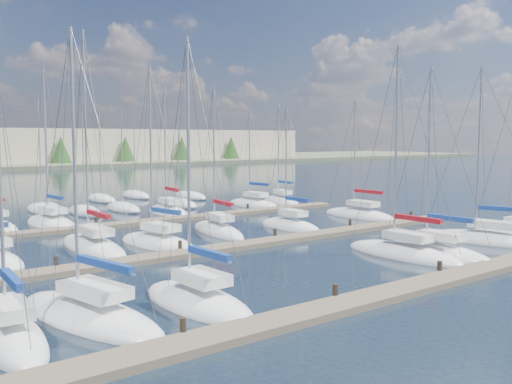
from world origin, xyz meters
TOP-DOWN VIEW (x-y plane):
  - ground at (0.00, 60.00)m, footprint 400.00×400.00m
  - dock_near at (0.00, 2.01)m, footprint 44.00×1.93m
  - dock_mid at (0.00, 16.01)m, footprint 44.00×1.93m
  - dock_far at (0.00, 30.01)m, footprint 44.00×1.93m
  - sailboat_k at (2.35, 21.95)m, footprint 3.52×8.37m
  - sailboat_o at (-6.66, 34.24)m, footprint 3.42×8.17m
  - sailboat_d at (6.75, 7.48)m, footprint 2.72×8.63m
  - sailboat_e at (8.48, 6.30)m, footprint 2.85×7.99m
  - sailboat_a at (-17.13, 6.72)m, footprint 2.73×7.58m
  - sailboat_j at (-3.86, 20.23)m, footprint 3.81×8.16m
  - sailboat_i at (-7.97, 21.69)m, footprint 3.02×9.65m
  - sailboat_q at (15.41, 34.41)m, footprint 3.27×7.78m
  - sailboat_l at (8.43, 20.26)m, footprint 2.32×6.97m
  - sailboat_m at (18.10, 21.35)m, footprint 2.72×8.57m
  - sailboat_f at (15.37, 6.80)m, footprint 4.89×9.72m
  - sailboat_r at (19.61, 34.67)m, footprint 3.39×7.59m
  - sailboat_p at (5.00, 34.66)m, footprint 3.43×8.08m
  - sailboat_b at (-13.87, 7.31)m, footprint 4.64×9.65m
  - sailboat_c at (-9.26, 6.31)m, footprint 3.00×7.59m
  - distant_boats at (-4.34, 43.76)m, footprint 36.93×20.75m

SIDE VIEW (x-z plane):
  - ground at x=0.00m, z-range 0.00..0.00m
  - dock_near at x=0.00m, z-range -0.40..0.70m
  - dock_mid at x=0.00m, z-range -0.40..0.70m
  - dock_far at x=0.00m, z-range -0.40..0.70m
  - sailboat_b at x=-13.87m, z-range -6.17..6.51m
  - sailboat_m at x=18.10m, z-range -5.81..6.15m
  - sailboat_q at x=15.41m, z-range -5.42..5.77m
  - sailboat_f at x=15.37m, z-range -6.47..6.82m
  - sailboat_c at x=-9.26m, z-range -6.16..6.52m
  - sailboat_l at x=8.43m, z-range -5.26..5.62m
  - sailboat_j at x=-3.86m, z-range -6.45..6.81m
  - sailboat_a at x=-17.13m, z-range -5.28..5.65m
  - sailboat_d at x=6.75m, z-range -6.84..7.21m
  - sailboat_e at x=8.48m, z-range -6.15..6.52m
  - sailboat_p at x=5.00m, z-range -6.50..6.87m
  - sailboat_i at x=-7.97m, z-range -7.51..7.89m
  - sailboat_o at x=-6.66m, z-range -7.27..7.65m
  - sailboat_k at x=2.35m, z-range -6.05..6.43m
  - sailboat_r at x=19.61m, z-range -5.92..6.31m
  - distant_boats at x=-4.34m, z-range -6.36..6.94m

